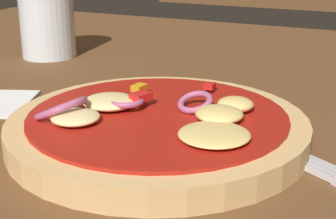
# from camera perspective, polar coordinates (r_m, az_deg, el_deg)

# --- Properties ---
(dining_table) EXTENTS (1.32, 1.08, 0.04)m
(dining_table) POSITION_cam_1_polar(r_m,az_deg,el_deg) (0.44, 2.83, -4.66)
(dining_table) COLOR brown
(dining_table) RESTS_ON ground
(pizza) EXTENTS (0.24, 0.24, 0.04)m
(pizza) POSITION_cam_1_polar(r_m,az_deg,el_deg) (0.41, -1.18, -1.89)
(pizza) COLOR tan
(pizza) RESTS_ON dining_table
(beer_glass) EXTENTS (0.07, 0.07, 0.11)m
(beer_glass) POSITION_cam_1_polar(r_m,az_deg,el_deg) (0.71, -13.53, 9.53)
(beer_glass) COLOR silver
(beer_glass) RESTS_ON dining_table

